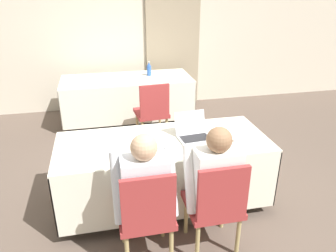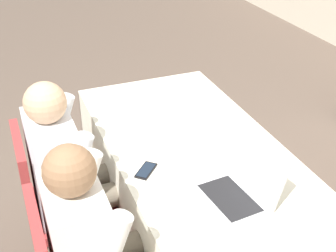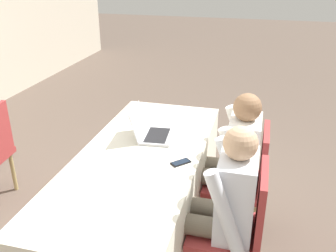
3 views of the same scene
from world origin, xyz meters
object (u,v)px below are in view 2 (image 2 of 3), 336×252
person_white_shirt (98,247)px  person_checkered_shirt (71,171)px  cell_phone (146,170)px  laptop (239,190)px  chair_near_left (54,200)px

person_white_shirt → person_checkered_shirt: bearing=0.0°
cell_phone → person_white_shirt: (0.32, -0.32, -0.08)m
laptop → person_white_shirt: 0.64m
chair_near_left → person_checkered_shirt: bearing=-90.0°
cell_phone → person_checkered_shirt: 0.41m
laptop → chair_near_left: bearing=-134.2°
laptop → person_white_shirt: person_white_shirt is taller
person_checkered_shirt → laptop: bearing=-133.0°
laptop → person_white_shirt: size_ratio=0.30×
cell_phone → chair_near_left: (-0.25, -0.42, -0.24)m
chair_near_left → person_white_shirt: bearing=-169.8°
chair_near_left → person_white_shirt: size_ratio=0.77×
laptop → chair_near_left: (-0.59, -0.73, -0.28)m
person_checkered_shirt → person_white_shirt: bearing=-180.0°
cell_phone → person_checkered_shirt: size_ratio=0.12×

